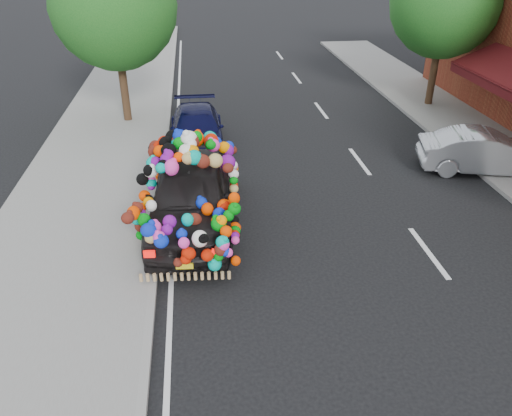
{
  "coord_description": "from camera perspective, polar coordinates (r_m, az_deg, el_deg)",
  "views": [
    {
      "loc": [
        -1.29,
        -8.58,
        6.2
      ],
      "look_at": [
        -0.2,
        0.21,
        1.26
      ],
      "focal_mm": 35.0,
      "sensor_mm": 36.0,
      "label": 1
    }
  ],
  "objects": [
    {
      "name": "tree_far_b",
      "position": [
        20.9,
        20.82,
        21.07
      ],
      "size": [
        4.0,
        4.0,
        5.9
      ],
      "color": "#332114",
      "rests_on": "ground"
    },
    {
      "name": "navy_sedan",
      "position": [
        16.36,
        -6.76,
        8.9
      ],
      "size": [
        1.71,
        4.14,
        1.2
      ],
      "primitive_type": "imported",
      "rotation": [
        0.0,
        0.0,
        0.01
      ],
      "color": "black",
      "rests_on": "ground"
    },
    {
      "name": "lane_markings",
      "position": [
        11.66,
        19.09,
        -4.78
      ],
      "size": [
        6.0,
        50.0,
        0.01
      ],
      "primitive_type": null,
      "color": "silver",
      "rests_on": "ground"
    },
    {
      "name": "silver_hatchback",
      "position": [
        15.93,
        24.71,
        5.84
      ],
      "size": [
        3.89,
        2.14,
        1.21
      ],
      "primitive_type": "imported",
      "rotation": [
        0.0,
        0.0,
        1.33
      ],
      "color": "#B3B5BA",
      "rests_on": "ground"
    },
    {
      "name": "plush_art_car",
      "position": [
        11.6,
        -7.51,
        3.18
      ],
      "size": [
        2.64,
        5.12,
        2.27
      ],
      "rotation": [
        0.0,
        0.0,
        -0.07
      ],
      "color": "black",
      "rests_on": "ground"
    },
    {
      "name": "tree_near_sidewalk",
      "position": [
        18.38,
        -15.98,
        21.31
      ],
      "size": [
        4.2,
        4.2,
        6.13
      ],
      "color": "#332114",
      "rests_on": "ground"
    },
    {
      "name": "kerb",
      "position": [
        10.6,
        -11.54,
        -6.92
      ],
      "size": [
        0.15,
        60.0,
        0.13
      ],
      "primitive_type": "cube",
      "color": "gray",
      "rests_on": "ground"
    },
    {
      "name": "sidewalk",
      "position": [
        10.97,
        -21.79,
        -7.32
      ],
      "size": [
        4.0,
        60.0,
        0.12
      ],
      "primitive_type": "cube",
      "color": "gray",
      "rests_on": "ground"
    },
    {
      "name": "ground",
      "position": [
        10.67,
        1.23,
        -6.42
      ],
      "size": [
        100.0,
        100.0,
        0.0
      ],
      "primitive_type": "plane",
      "color": "black",
      "rests_on": "ground"
    }
  ]
}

